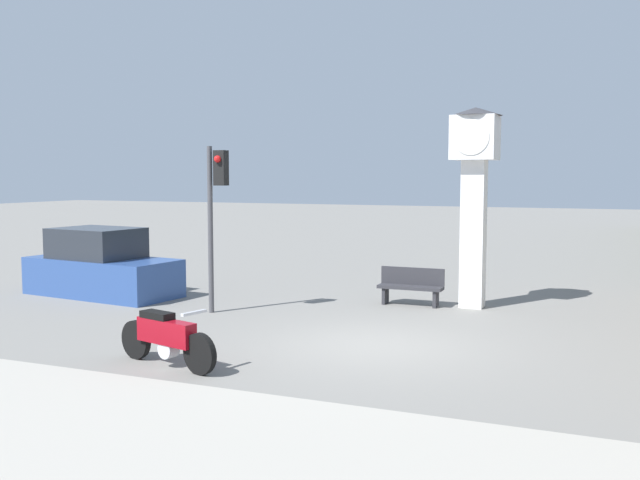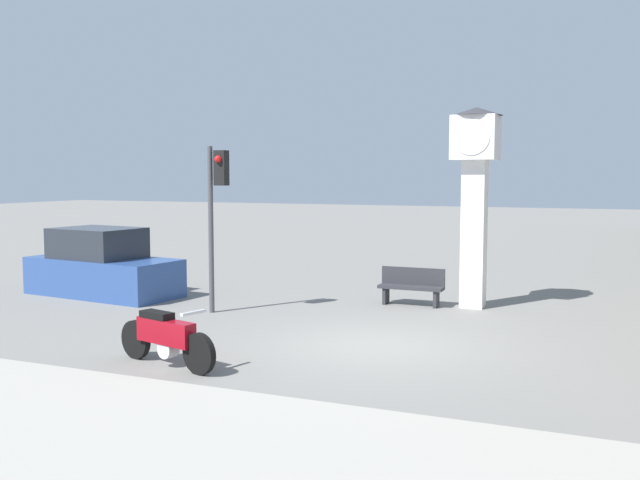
{
  "view_description": "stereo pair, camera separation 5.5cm",
  "coord_description": "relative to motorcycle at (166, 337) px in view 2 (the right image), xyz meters",
  "views": [
    {
      "loc": [
        4.14,
        -12.55,
        3.2
      ],
      "look_at": [
        -1.33,
        0.57,
        1.91
      ],
      "focal_mm": 40.0,
      "sensor_mm": 36.0,
      "label": 1
    },
    {
      "loc": [
        4.2,
        -12.53,
        3.2
      ],
      "look_at": [
        -1.33,
        0.57,
        1.91
      ],
      "focal_mm": 40.0,
      "sensor_mm": 36.0,
      "label": 2
    }
  ],
  "objects": [
    {
      "name": "ground_plane",
      "position": [
        2.76,
        2.71,
        -0.49
      ],
      "size": [
        120.0,
        120.0,
        0.0
      ],
      "primitive_type": "plane",
      "color": "slate"
    },
    {
      "name": "motorcycle",
      "position": [
        0.0,
        0.0,
        0.0
      ],
      "size": [
        2.25,
        0.79,
        1.02
      ],
      "rotation": [
        0.0,
        0.0,
        -0.27
      ],
      "color": "black",
      "rests_on": "ground_plane"
    },
    {
      "name": "clock_tower",
      "position": [
        3.72,
        7.41,
        2.7
      ],
      "size": [
        1.26,
        1.26,
        4.81
      ],
      "color": "white",
      "rests_on": "ground_plane"
    },
    {
      "name": "traffic_light",
      "position": [
        -1.62,
        4.35,
        2.18
      ],
      "size": [
        0.5,
        0.35,
        3.87
      ],
      "color": "#47474C",
      "rests_on": "ground_plane"
    },
    {
      "name": "bench",
      "position": [
        2.28,
        7.08,
        0.0
      ],
      "size": [
        1.6,
        0.44,
        0.92
      ],
      "color": "#2D2D33",
      "rests_on": "ground_plane"
    },
    {
      "name": "parked_car",
      "position": [
        -5.75,
        5.3,
        0.26
      ],
      "size": [
        4.39,
        2.3,
        1.8
      ],
      "rotation": [
        0.0,
        0.0,
        -0.12
      ],
      "color": "#2D4C8C",
      "rests_on": "ground_plane"
    }
  ]
}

